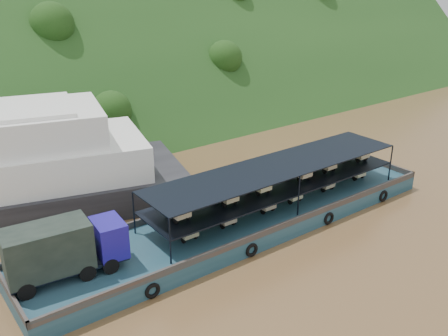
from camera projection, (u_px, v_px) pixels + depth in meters
ground at (264, 208)px, 42.77m from camera, size 160.00×160.00×0.00m
hillside at (94, 115)px, 69.50m from camera, size 140.00×39.60×39.60m
cargo_barge at (226, 221)px, 37.97m from camera, size 35.00×7.18×4.90m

